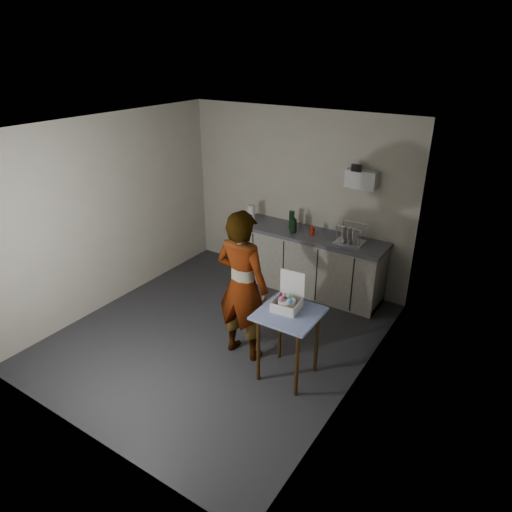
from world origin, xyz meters
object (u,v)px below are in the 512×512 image
Objects in this scene: kitchen_counter at (309,264)px; dish_rack at (350,238)px; soda_can at (312,231)px; bakery_box at (287,301)px; dark_bottle at (292,220)px; side_table at (289,321)px; soap_bottle at (293,223)px; standing_man at (242,286)px; paper_towel at (251,214)px.

dish_rack is at bearing 1.37° from kitchen_counter.
bakery_box is (0.62, -1.82, -0.06)m from soda_can.
dark_bottle is at bearing 179.38° from dish_rack.
kitchen_counter is 0.55m from soda_can.
soda_can is 0.48× the size of dark_bottle.
soda_can reaches higher than side_table.
dish_rack is at bearing 8.52° from soap_bottle.
soap_bottle reaches higher than side_table.
soda_can is at bearing -36.46° from kitchen_counter.
paper_towel is (-1.03, 1.73, 0.14)m from standing_man.
paper_towel reaches higher than kitchen_counter.
soda_can is at bearing 102.66° from bakery_box.
paper_towel is at bearing 132.08° from side_table.
standing_man is 14.11× the size of soda_can.
side_table is (0.72, -1.91, 0.29)m from kitchen_counter.
bakery_box is at bearing 177.35° from standing_man.
kitchen_counter is 2.03m from bakery_box.
dark_bottle is 0.68× the size of bakery_box.
dark_bottle reaches higher than soda_can.
soda_can is 1.92m from bakery_box.
soda_can is at bearing 15.62° from soap_bottle.
soap_bottle is at bearing 116.98° from side_table.
dish_rack is 1.87m from bakery_box.
soap_bottle is at bearing -171.48° from dish_rack.
standing_man reaches higher than soda_can.
dish_rack is 0.96× the size of bakery_box.
side_table is at bearing -61.57° from dark_bottle.
kitchen_counter reaches higher than side_table.
bakery_box reaches higher than soap_bottle.
soda_can is at bearing -175.03° from dish_rack.
soap_bottle is (-0.94, 1.80, 0.33)m from side_table.
soda_can is (-0.02, 1.79, 0.07)m from standing_man.
dark_bottle reaches higher than side_table.
soap_bottle is at bearing -164.38° from soda_can.
kitchen_counter is 1.24× the size of standing_man.
soap_bottle reaches higher than dish_rack.
bakery_box reaches higher than soda_can.
bakery_box is at bearing -71.22° from soda_can.
standing_man is 0.60m from bakery_box.
dish_rack is at bearing 92.81° from side_table.
standing_man reaches higher than soap_bottle.
paper_towel is 0.72× the size of bakery_box.
bakery_box reaches higher than dark_bottle.
soap_bottle is 1.96m from bakery_box.
soap_bottle reaches higher than soda_can.
bakery_box reaches higher than dish_rack.
soap_bottle reaches higher than paper_towel.
side_table is 2.91× the size of soap_bottle.
standing_man reaches higher than bakery_box.
soda_can is (-0.67, 1.87, 0.26)m from side_table.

